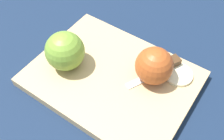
# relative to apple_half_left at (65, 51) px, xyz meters

# --- Properties ---
(ground_plane) EXTENTS (4.00, 4.00, 0.00)m
(ground_plane) POSITION_rel_apple_half_left_xyz_m (0.11, 0.03, -0.07)
(ground_plane) COLOR #14233D
(cutting_board) EXTENTS (0.37, 0.29, 0.02)m
(cutting_board) POSITION_rel_apple_half_left_xyz_m (0.11, 0.03, -0.06)
(cutting_board) COLOR tan
(cutting_board) RESTS_ON ground_plane
(apple_half_left) EXTENTS (0.09, 0.09, 0.09)m
(apple_half_left) POSITION_rel_apple_half_left_xyz_m (0.00, 0.00, 0.00)
(apple_half_left) COLOR olive
(apple_half_left) RESTS_ON cutting_board
(apple_half_right) EXTENTS (0.08, 0.08, 0.08)m
(apple_half_right) POSITION_rel_apple_half_left_xyz_m (0.19, 0.07, -0.00)
(apple_half_right) COLOR #AD4C1E
(apple_half_right) RESTS_ON cutting_board
(knife) EXTENTS (0.08, 0.13, 0.02)m
(knife) POSITION_rel_apple_half_left_xyz_m (0.20, 0.11, -0.03)
(knife) COLOR silver
(knife) RESTS_ON cutting_board
(apple_slice) EXTENTS (0.07, 0.07, 0.01)m
(apple_slice) POSITION_rel_apple_half_left_xyz_m (0.23, 0.11, -0.04)
(apple_slice) COLOR beige
(apple_slice) RESTS_ON cutting_board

